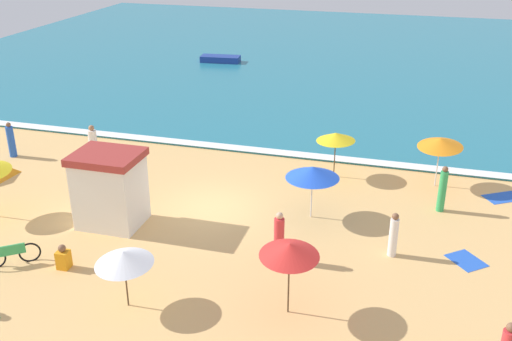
# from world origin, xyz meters

# --- Properties ---
(ground_plane) EXTENTS (60.00, 60.00, 0.00)m
(ground_plane) POSITION_xyz_m (0.00, 0.00, 0.00)
(ground_plane) COLOR #E5B26B
(ocean_water) EXTENTS (60.00, 44.00, 0.10)m
(ocean_water) POSITION_xyz_m (0.00, 28.00, 0.05)
(ocean_water) COLOR teal
(ocean_water) RESTS_ON ground_plane
(wave_breaker_foam) EXTENTS (57.00, 0.70, 0.01)m
(wave_breaker_foam) POSITION_xyz_m (0.00, 6.30, 0.10)
(wave_breaker_foam) COLOR white
(wave_breaker_foam) RESTS_ON ocean_water
(lifeguard_cabana) EXTENTS (2.42, 2.01, 2.84)m
(lifeguard_cabana) POSITION_xyz_m (-3.15, -2.11, 1.44)
(lifeguard_cabana) COLOR white
(lifeguard_cabana) RESTS_ON ground_plane
(beach_umbrella_1) EXTENTS (2.22, 2.22, 2.08)m
(beach_umbrella_1) POSITION_xyz_m (4.18, 4.42, 1.87)
(beach_umbrella_1) COLOR #4C3823
(beach_umbrella_1) RESTS_ON ground_plane
(beach_umbrella_4) EXTENTS (2.56, 2.56, 2.11)m
(beach_umbrella_4) POSITION_xyz_m (3.93, 0.41, 1.88)
(beach_umbrella_4) COLOR silver
(beach_umbrella_4) RESTS_ON ground_plane
(beach_umbrella_5) EXTENTS (2.55, 2.56, 2.26)m
(beach_umbrella_5) POSITION_xyz_m (8.51, 4.65, 1.98)
(beach_umbrella_5) COLOR silver
(beach_umbrella_5) RESTS_ON ground_plane
(beach_umbrella_6) EXTENTS (2.29, 2.30, 2.37)m
(beach_umbrella_6) POSITION_xyz_m (4.42, -5.60, 2.12)
(beach_umbrella_6) COLOR #4C3823
(beach_umbrella_6) RESTS_ON ground_plane
(beach_umbrella_7) EXTENTS (2.33, 2.33, 1.91)m
(beach_umbrella_7) POSITION_xyz_m (-0.25, -6.60, 1.66)
(beach_umbrella_7) COLOR #4C3823
(beach_umbrella_7) RESTS_ON ground_plane
(parked_bicycle) EXTENTS (1.47, 1.16, 0.76)m
(parked_bicycle) POSITION_xyz_m (-4.97, -5.60, 0.38)
(parked_bicycle) COLOR black
(parked_bicycle) RESTS_ON ground_plane
(beachgoer_1) EXTENTS (0.47, 0.47, 1.82)m
(beachgoer_1) POSITION_xyz_m (3.49, -2.96, 0.86)
(beachgoer_1) COLOR red
(beachgoer_1) RESTS_ON ground_plane
(beachgoer_2) EXTENTS (0.37, 0.37, 1.71)m
(beachgoer_2) POSITION_xyz_m (-10.99, 2.56, 0.80)
(beachgoer_2) COLOR blue
(beachgoer_2) RESTS_ON ground_plane
(beachgoer_5) EXTENTS (0.55, 0.55, 1.89)m
(beachgoer_5) POSITION_xyz_m (-6.75, 2.83, 0.88)
(beachgoer_5) COLOR white
(beachgoer_5) RESTS_ON ground_plane
(beachgoer_6) EXTENTS (0.41, 0.41, 0.87)m
(beachgoer_6) POSITION_xyz_m (-3.22, -5.33, 0.38)
(beachgoer_6) COLOR orange
(beachgoer_6) RESTS_ON ground_plane
(beachgoer_7) EXTENTS (0.41, 0.41, 1.62)m
(beachgoer_7) POSITION_xyz_m (7.13, -1.57, 0.77)
(beachgoer_7) COLOR white
(beachgoer_7) RESTS_ON ground_plane
(beachgoer_9) EXTENTS (0.42, 0.42, 1.89)m
(beachgoer_9) POSITION_xyz_m (8.72, 2.31, 0.90)
(beachgoer_9) COLOR green
(beachgoer_9) RESTS_ON ground_plane
(beach_towel_0) EXTENTS (1.48, 1.51, 0.01)m
(beach_towel_0) POSITION_xyz_m (9.59, -1.24, 0.01)
(beach_towel_0) COLOR blue
(beach_towel_0) RESTS_ON ground_plane
(beach_towel_2) EXTENTS (1.75, 1.56, 0.01)m
(beach_towel_2) POSITION_xyz_m (11.23, 4.21, 0.01)
(beach_towel_2) COLOR blue
(beach_towel_2) RESTS_ON ground_plane
(small_boat_0) EXTENTS (3.09, 1.47, 0.47)m
(small_boat_0) POSITION_xyz_m (-7.60, 23.19, 0.33)
(small_boat_0) COLOR navy
(small_boat_0) RESTS_ON ocean_water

